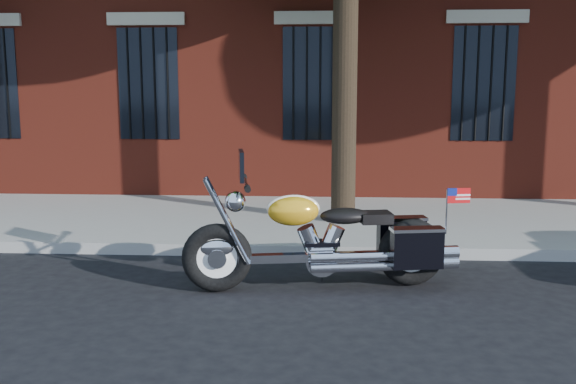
{
  "coord_description": "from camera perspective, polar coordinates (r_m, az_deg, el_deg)",
  "views": [
    {
      "loc": [
        0.25,
        -6.58,
        2.12
      ],
      "look_at": [
        -0.2,
        0.8,
        0.92
      ],
      "focal_mm": 40.0,
      "sensor_mm": 36.0,
      "label": 1
    }
  ],
  "objects": [
    {
      "name": "ground",
      "position": [
        6.91,
        1.26,
        -8.65
      ],
      "size": [
        120.0,
        120.0,
        0.0
      ],
      "primitive_type": "plane",
      "color": "black",
      "rests_on": "ground"
    },
    {
      "name": "curb",
      "position": [
        8.22,
        1.64,
        -5.21
      ],
      "size": [
        40.0,
        0.16,
        0.15
      ],
      "primitive_type": "cube",
      "color": "gray",
      "rests_on": "ground"
    },
    {
      "name": "sidewalk",
      "position": [
        10.05,
        1.98,
        -2.55
      ],
      "size": [
        40.0,
        3.6,
        0.15
      ],
      "primitive_type": "cube",
      "color": "gray",
      "rests_on": "ground"
    },
    {
      "name": "motorcycle",
      "position": [
        6.82,
        3.74,
        -4.54
      ],
      "size": [
        2.97,
        1.13,
        1.49
      ],
      "rotation": [
        0.0,
        0.0,
        0.17
      ],
      "color": "black",
      "rests_on": "ground"
    }
  ]
}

